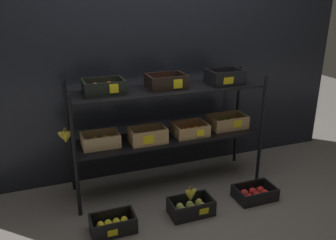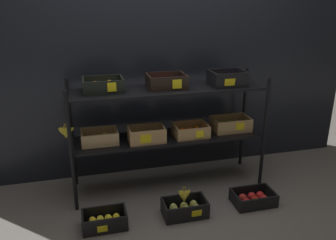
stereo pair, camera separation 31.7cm
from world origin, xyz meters
name	(u,v)px [view 1 (the left image)]	position (x,y,z in m)	size (l,w,h in m)	color
ground_plane	(168,184)	(0.00, 0.00, 0.00)	(10.00, 10.00, 0.00)	#605B56
storefront_wall	(153,82)	(0.00, 0.42, 0.92)	(4.12, 0.12, 1.84)	black
display_rack	(168,114)	(0.00, 0.00, 0.72)	(1.85, 0.47, 1.09)	black
crate_ground_lemon	(113,225)	(-0.65, -0.53, 0.05)	(0.35, 0.21, 0.13)	black
crate_ground_pear	(191,208)	(0.01, -0.53, 0.06)	(0.36, 0.22, 0.14)	black
crate_ground_apple_red	(255,194)	(0.64, -0.51, 0.05)	(0.36, 0.24, 0.12)	black
banana_bunch_loose	(191,194)	(0.00, -0.53, 0.19)	(0.12, 0.04, 0.13)	brown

